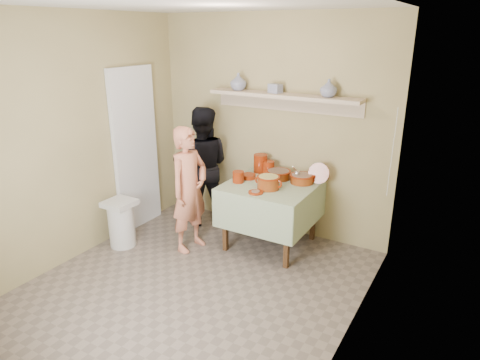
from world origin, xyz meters
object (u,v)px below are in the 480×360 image
Objects in this scene: person_helper at (202,166)px; trash_bin at (122,223)px; serving_table at (271,194)px; cazuela_rice at (268,181)px; person_cook at (189,190)px.

person_helper is 2.71× the size of trash_bin.
person_helper is at bearing 171.99° from serving_table.
person_helper is 1.21m from trash_bin.
cazuela_rice reaches higher than trash_bin.
person_cook reaches higher than cazuela_rice.
person_helper reaches higher than trash_bin.
cazuela_rice is at bearing 132.73° from person_helper.
person_helper reaches higher than cazuela_rice.
trash_bin is at bearing 123.15° from person_cook.
person_cook reaches higher than trash_bin.
cazuela_rice is at bearing -59.38° from person_cook.
person_cook is 2.55× the size of trash_bin.
person_cook is 0.94× the size of person_helper.
person_helper is 1.56× the size of serving_table.
person_helper is 4.60× the size of cazuela_rice.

